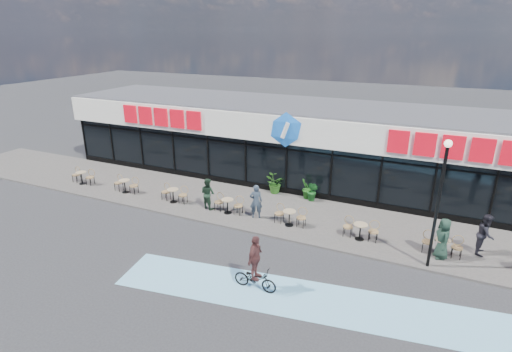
# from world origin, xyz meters

# --- Properties ---
(ground) EXTENTS (120.00, 120.00, 0.00)m
(ground) POSITION_xyz_m (0.00, 0.00, 0.00)
(ground) COLOR #28282B
(ground) RESTS_ON ground
(sidewalk) EXTENTS (44.00, 5.00, 0.10)m
(sidewalk) POSITION_xyz_m (0.00, 4.50, 0.05)
(sidewalk) COLOR #56504D
(sidewalk) RESTS_ON ground
(bike_lane) EXTENTS (14.17, 4.13, 0.01)m
(bike_lane) POSITION_xyz_m (4.00, -1.50, 0.01)
(bike_lane) COLOR #74B8DB
(bike_lane) RESTS_ON ground
(building) EXTENTS (30.60, 6.57, 4.75)m
(building) POSITION_xyz_m (-0.00, 9.93, 2.34)
(building) COLOR black
(building) RESTS_ON ground
(lamp_post) EXTENTS (0.28, 0.28, 5.08)m
(lamp_post) POSITION_xyz_m (7.61, 2.30, 3.12)
(lamp_post) COLOR black
(lamp_post) RESTS_ON sidewalk
(bistro_set_0) EXTENTS (1.54, 0.62, 0.90)m
(bistro_set_0) POSITION_xyz_m (-11.58, 3.41, 0.56)
(bistro_set_0) COLOR tan
(bistro_set_0) RESTS_ON sidewalk
(bistro_set_1) EXTENTS (1.54, 0.62, 0.90)m
(bistro_set_1) POSITION_xyz_m (-8.31, 3.41, 0.56)
(bistro_set_1) COLOR tan
(bistro_set_1) RESTS_ON sidewalk
(bistro_set_2) EXTENTS (1.54, 0.62, 0.90)m
(bistro_set_2) POSITION_xyz_m (-5.03, 3.41, 0.56)
(bistro_set_2) COLOR tan
(bistro_set_2) RESTS_ON sidewalk
(bistro_set_3) EXTENTS (1.54, 0.62, 0.90)m
(bistro_set_3) POSITION_xyz_m (-1.76, 3.41, 0.56)
(bistro_set_3) COLOR tan
(bistro_set_3) RESTS_ON sidewalk
(bistro_set_4) EXTENTS (1.54, 0.62, 0.90)m
(bistro_set_4) POSITION_xyz_m (1.52, 3.41, 0.56)
(bistro_set_4) COLOR tan
(bistro_set_4) RESTS_ON sidewalk
(bistro_set_5) EXTENTS (1.54, 0.62, 0.90)m
(bistro_set_5) POSITION_xyz_m (4.79, 3.41, 0.56)
(bistro_set_5) COLOR tan
(bistro_set_5) RESTS_ON sidewalk
(bistro_set_6) EXTENTS (1.54, 0.62, 0.90)m
(bistro_set_6) POSITION_xyz_m (8.07, 3.41, 0.56)
(bistro_set_6) COLOR tan
(bistro_set_6) RESTS_ON sidewalk
(potted_plant_left) EXTENTS (1.03, 0.90, 1.11)m
(potted_plant_left) POSITION_xyz_m (-0.62, 6.71, 0.66)
(potted_plant_left) COLOR #275A19
(potted_plant_left) RESTS_ON sidewalk
(potted_plant_mid) EXTENTS (0.76, 0.72, 1.10)m
(potted_plant_mid) POSITION_xyz_m (1.68, 6.50, 0.65)
(potted_plant_mid) COLOR #17511C
(potted_plant_mid) RESTS_ON sidewalk
(potted_plant_right) EXTENTS (0.67, 0.75, 1.16)m
(potted_plant_right) POSITION_xyz_m (1.28, 6.68, 0.68)
(potted_plant_right) COLOR #1F5618
(potted_plant_right) RESTS_ON sidewalk
(patron_left) EXTENTS (0.74, 0.63, 1.71)m
(patron_left) POSITION_xyz_m (-0.26, 3.45, 0.95)
(patron_left) COLOR #2C3744
(patron_left) RESTS_ON sidewalk
(patron_right) EXTENTS (0.92, 0.80, 1.62)m
(patron_right) POSITION_xyz_m (-2.94, 3.43, 0.91)
(patron_right) COLOR #1A3020
(patron_right) RESTS_ON sidewalk
(pedestrian_a) EXTENTS (0.80, 0.98, 1.72)m
(pedestrian_a) POSITION_xyz_m (8.04, 3.16, 0.96)
(pedestrian_a) COLOR #1A2F24
(pedestrian_a) RESTS_ON sidewalk
(pedestrian_b) EXTENTS (0.81, 0.95, 1.74)m
(pedestrian_b) POSITION_xyz_m (9.61, 4.23, 0.97)
(pedestrian_b) COLOR black
(pedestrian_b) RESTS_ON sidewalk
(cyclist_a) EXTENTS (1.64, 0.99, 2.13)m
(cyclist_a) POSITION_xyz_m (2.04, -1.70, 0.82)
(cyclist_a) COLOR black
(cyclist_a) RESTS_ON ground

